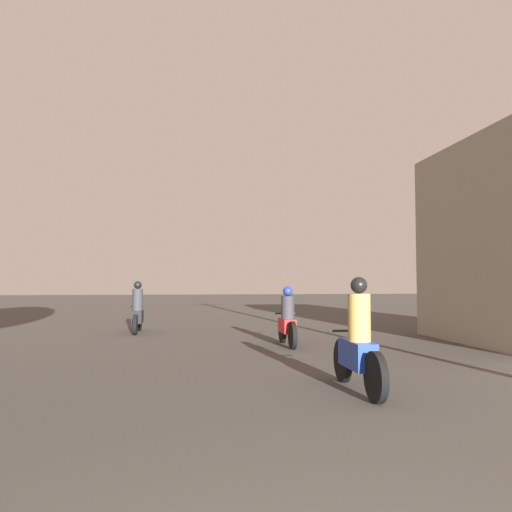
{
  "coord_description": "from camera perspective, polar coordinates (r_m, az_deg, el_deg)",
  "views": [
    {
      "loc": [
        -0.66,
        -1.24,
        1.59
      ],
      "look_at": [
        1.78,
        16.59,
        2.51
      ],
      "focal_mm": 35.0,
      "sensor_mm": 36.0,
      "label": 1
    }
  ],
  "objects": [
    {
      "name": "motorcycle_blue",
      "position": [
        7.47,
        11.58,
        -10.07
      ],
      "size": [
        0.6,
        2.09,
        1.66
      ],
      "rotation": [
        0.0,
        0.0,
        -0.12
      ],
      "color": "black",
      "rests_on": "ground_plane"
    },
    {
      "name": "motorcycle_black",
      "position": [
        15.98,
        -13.38,
        -6.27
      ],
      "size": [
        0.6,
        1.89,
        1.6
      ],
      "rotation": [
        0.0,
        0.0,
        0.04
      ],
      "color": "black",
      "rests_on": "ground_plane"
    },
    {
      "name": "motorcycle_red",
      "position": [
        12.46,
        3.6,
        -7.52
      ],
      "size": [
        0.6,
        1.93,
        1.47
      ],
      "rotation": [
        0.0,
        0.0,
        0.08
      ],
      "color": "black",
      "rests_on": "ground_plane"
    }
  ]
}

